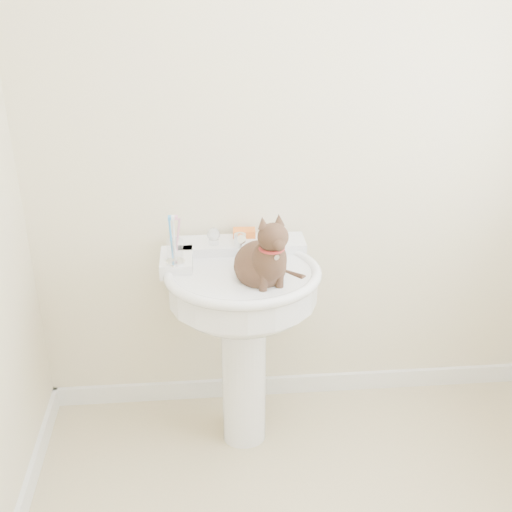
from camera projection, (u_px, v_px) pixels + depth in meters
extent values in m
cube|color=white|center=(293.00, 384.00, 3.01)|extent=(2.20, 0.02, 0.09)
cylinder|color=white|center=(244.00, 376.00, 2.61)|extent=(0.18, 0.18, 0.64)
cylinder|color=white|center=(243.00, 286.00, 2.43)|extent=(0.56, 0.56, 0.12)
ellipsoid|color=white|center=(243.00, 300.00, 2.46)|extent=(0.52, 0.45, 0.20)
torus|color=white|center=(243.00, 273.00, 2.41)|extent=(0.60, 0.60, 0.04)
cube|color=white|center=(239.00, 247.00, 2.58)|extent=(0.53, 0.14, 0.06)
cube|color=white|center=(177.00, 262.00, 2.46)|extent=(0.12, 0.19, 0.06)
cylinder|color=silver|center=(240.00, 240.00, 2.52)|extent=(0.05, 0.05, 0.05)
cylinder|color=silver|center=(241.00, 238.00, 2.46)|extent=(0.04, 0.04, 0.14)
sphere|color=white|center=(212.00, 234.00, 2.52)|extent=(0.06, 0.06, 0.06)
sphere|color=white|center=(267.00, 232.00, 2.54)|extent=(0.06, 0.06, 0.06)
cube|color=orange|center=(244.00, 233.00, 2.60)|extent=(0.09, 0.06, 0.03)
cylinder|color=silver|center=(176.00, 262.00, 2.39)|extent=(0.07, 0.07, 0.01)
cylinder|color=white|center=(175.00, 251.00, 2.37)|extent=(0.06, 0.06, 0.09)
cylinder|color=#3794E2|center=(171.00, 239.00, 2.34)|extent=(0.01, 0.01, 0.17)
cylinder|color=white|center=(174.00, 238.00, 2.34)|extent=(0.01, 0.01, 0.17)
cylinder|color=pink|center=(178.00, 238.00, 2.35)|extent=(0.01, 0.01, 0.17)
ellipsoid|color=#533022|center=(262.00, 265.00, 2.35)|extent=(0.19, 0.22, 0.18)
ellipsoid|color=#533022|center=(264.00, 261.00, 2.25)|extent=(0.13, 0.12, 0.16)
ellipsoid|color=#533022|center=(265.00, 238.00, 2.18)|extent=(0.11, 0.10, 0.10)
cone|color=#533022|center=(255.00, 222.00, 2.18)|extent=(0.04, 0.04, 0.04)
cone|color=#533022|center=(273.00, 222.00, 2.18)|extent=(0.04, 0.04, 0.04)
cylinder|color=#533022|center=(288.00, 276.00, 2.40)|extent=(0.03, 0.03, 0.20)
torus|color=maroon|center=(265.00, 249.00, 2.21)|extent=(0.09, 0.09, 0.01)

